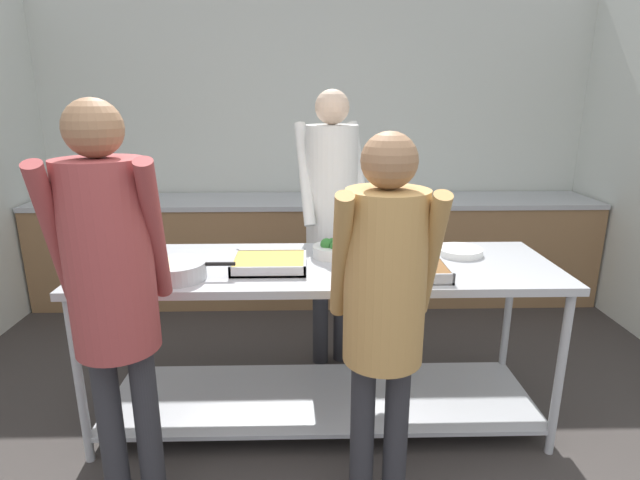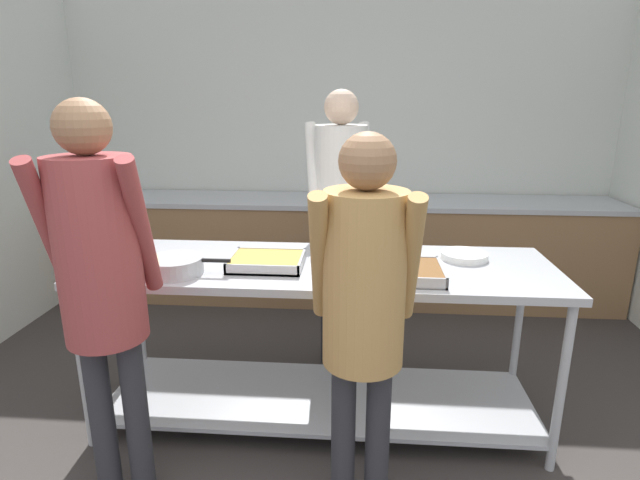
% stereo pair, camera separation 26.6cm
% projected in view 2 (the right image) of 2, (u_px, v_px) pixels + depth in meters
% --- Properties ---
extents(wall_rear, '(4.98, 0.06, 2.65)m').
position_uv_depth(wall_rear, '(338.00, 146.00, 4.56)').
color(wall_rear, silver).
rests_on(wall_rear, ground_plane).
extents(back_counter, '(4.82, 0.65, 0.91)m').
position_uv_depth(back_counter, '(335.00, 249.00, 4.44)').
color(back_counter, olive).
rests_on(back_counter, ground_plane).
extents(serving_counter, '(2.43, 0.77, 0.92)m').
position_uv_depth(serving_counter, '(319.00, 316.00, 2.68)').
color(serving_counter, '#ADAFB5').
rests_on(serving_counter, ground_plane).
extents(sauce_pan, '(0.42, 0.28, 0.08)m').
position_uv_depth(sauce_pan, '(175.00, 265.00, 2.44)').
color(sauce_pan, '#ADAFB5').
rests_on(sauce_pan, serving_counter).
extents(serving_tray_vegetables, '(0.37, 0.30, 0.05)m').
position_uv_depth(serving_tray_vegetables, '(267.00, 262.00, 2.55)').
color(serving_tray_vegetables, '#ADAFB5').
rests_on(serving_tray_vegetables, serving_counter).
extents(broccoli_bowl, '(0.22, 0.22, 0.11)m').
position_uv_depth(broccoli_bowl, '(333.00, 250.00, 2.70)').
color(broccoli_bowl, silver).
rests_on(broccoli_bowl, serving_counter).
extents(serving_tray_roast, '(0.40, 0.33, 0.05)m').
position_uv_depth(serving_tray_roast, '(401.00, 272.00, 2.41)').
color(serving_tray_roast, '#ADAFB5').
rests_on(serving_tray_roast, serving_counter).
extents(plate_stack, '(0.25, 0.25, 0.04)m').
position_uv_depth(plate_stack, '(464.00, 256.00, 2.67)').
color(plate_stack, white).
rests_on(plate_stack, serving_counter).
extents(guest_serving_left, '(0.41, 0.32, 1.64)m').
position_uv_depth(guest_serving_left, '(364.00, 296.00, 1.91)').
color(guest_serving_left, '#2D2D33').
rests_on(guest_serving_left, ground_plane).
extents(guest_serving_right, '(0.47, 0.40, 1.76)m').
position_uv_depth(guest_serving_right, '(100.00, 269.00, 1.97)').
color(guest_serving_right, '#2D2D33').
rests_on(guest_serving_right, ground_plane).
extents(cook_behind_counter, '(0.48, 0.42, 1.80)m').
position_uv_depth(cook_behind_counter, '(340.00, 200.00, 3.15)').
color(cook_behind_counter, '#2D2D33').
rests_on(cook_behind_counter, ground_plane).
extents(water_bottle, '(0.08, 0.08, 0.27)m').
position_uv_depth(water_bottle, '(110.00, 182.00, 4.43)').
color(water_bottle, silver).
rests_on(water_bottle, back_counter).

